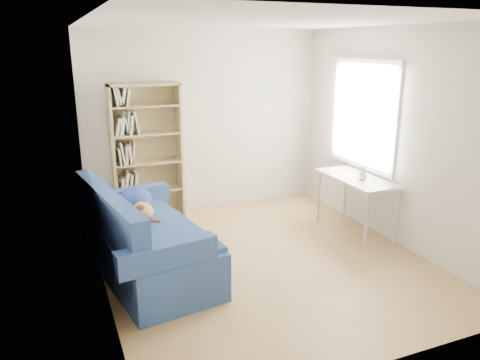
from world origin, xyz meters
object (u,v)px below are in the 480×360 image
object	(u,v)px
sofa	(143,241)
bookshelf	(147,159)
pen_cup	(363,175)
desk	(356,183)

from	to	relation	value
sofa	bookshelf	xyz separation A→B (m)	(0.42, 1.62, 0.51)
bookshelf	pen_cup	bearing A→B (deg)	-35.03
sofa	bookshelf	bearing A→B (deg)	66.70
sofa	pen_cup	distance (m)	2.81
desk	bookshelf	bearing A→B (deg)	147.06
sofa	desk	distance (m)	2.80
pen_cup	sofa	bearing A→B (deg)	179.27
desk	pen_cup	distance (m)	0.19
sofa	pen_cup	bearing A→B (deg)	-9.61
bookshelf	sofa	bearing A→B (deg)	-104.42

